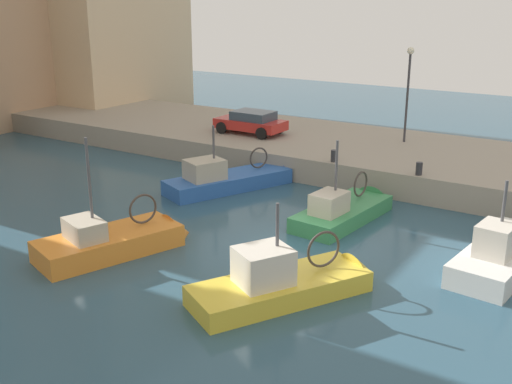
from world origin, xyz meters
TOP-DOWN VIEW (x-y plane):
  - water_surface at (0.00, 0.00)m, footprint 80.00×80.00m
  - quay_wall at (11.50, 0.00)m, footprint 9.00×56.00m
  - fishing_boat_white at (2.66, -6.63)m, footprint 6.47×2.54m
  - fishing_boat_blue at (4.73, 5.77)m, footprint 6.91×4.23m
  - fishing_boat_yellow at (-3.18, -1.77)m, footprint 6.27×4.55m
  - fishing_boat_green at (3.81, -0.36)m, footprint 5.85×2.49m
  - fishing_boat_orange at (-3.52, 4.89)m, footprint 5.96×3.57m
  - parked_car_red at (10.35, 8.49)m, footprint 2.03×3.87m
  - mooring_bollard_south at (7.35, -2.00)m, footprint 0.28×0.28m
  - mooring_bollard_mid at (7.35, 2.00)m, footprint 0.28×0.28m
  - quay_streetlamp at (13.00, 0.70)m, footprint 0.36×0.36m

SIDE VIEW (x-z plane):
  - water_surface at x=0.00m, z-range 0.00..0.00m
  - fishing_boat_orange at x=-3.52m, z-range -2.43..2.62m
  - fishing_boat_green at x=3.81m, z-range -1.99..2.21m
  - fishing_boat_white at x=2.66m, z-range -1.84..2.08m
  - fishing_boat_blue at x=4.73m, z-range -1.79..2.06m
  - fishing_boat_yellow at x=-3.18m, z-range -1.75..2.08m
  - quay_wall at x=11.50m, z-range 0.00..1.20m
  - mooring_bollard_south at x=7.35m, z-range 1.20..1.75m
  - mooring_bollard_mid at x=7.35m, z-range 1.20..1.75m
  - parked_car_red at x=10.35m, z-range 1.23..2.49m
  - quay_streetlamp at x=13.00m, z-range 2.04..6.87m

